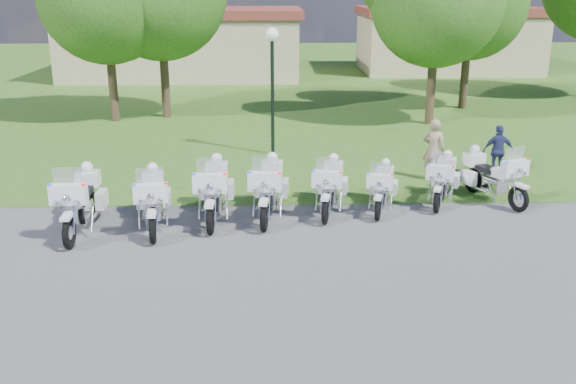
{
  "coord_description": "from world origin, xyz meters",
  "views": [
    {
      "loc": [
        -0.64,
        -12.93,
        5.56
      ],
      "look_at": [
        -0.25,
        1.2,
        0.95
      ],
      "focal_mm": 40.0,
      "sensor_mm": 36.0,
      "label": 1
    }
  ],
  "objects_px": {
    "lamp_post": "(272,60)",
    "bystander_c": "(498,151)",
    "motorcycle_5": "(382,187)",
    "motorcycle_2": "(214,190)",
    "motorcycle_4": "(330,185)",
    "motorcycle_1": "(153,199)",
    "motorcycle_7": "(492,175)",
    "bystander_a": "(434,150)",
    "motorcycle_6": "(443,179)",
    "motorcycle_0": "(80,200)",
    "motorcycle_3": "(269,188)"
  },
  "relations": [
    {
      "from": "motorcycle_2",
      "to": "lamp_post",
      "type": "distance_m",
      "value": 6.83
    },
    {
      "from": "motorcycle_5",
      "to": "bystander_a",
      "type": "relative_size",
      "value": 1.15
    },
    {
      "from": "motorcycle_2",
      "to": "motorcycle_6",
      "type": "bearing_deg",
      "value": -168.9
    },
    {
      "from": "lamp_post",
      "to": "bystander_c",
      "type": "distance_m",
      "value": 7.68
    },
    {
      "from": "motorcycle_7",
      "to": "lamp_post",
      "type": "xyz_separation_m",
      "value": [
        -5.83,
        5.0,
        2.48
      ]
    },
    {
      "from": "lamp_post",
      "to": "motorcycle_1",
      "type": "bearing_deg",
      "value": -112.93
    },
    {
      "from": "motorcycle_2",
      "to": "bystander_a",
      "type": "bearing_deg",
      "value": -152.43
    },
    {
      "from": "motorcycle_1",
      "to": "motorcycle_0",
      "type": "bearing_deg",
      "value": -2.54
    },
    {
      "from": "motorcycle_6",
      "to": "lamp_post",
      "type": "distance_m",
      "value": 7.26
    },
    {
      "from": "motorcycle_1",
      "to": "motorcycle_7",
      "type": "bearing_deg",
      "value": -176.58
    },
    {
      "from": "motorcycle_2",
      "to": "lamp_post",
      "type": "xyz_separation_m",
      "value": [
        1.46,
        6.21,
        2.43
      ]
    },
    {
      "from": "motorcycle_1",
      "to": "motorcycle_2",
      "type": "distance_m",
      "value": 1.52
    },
    {
      "from": "motorcycle_2",
      "to": "motorcycle_7",
      "type": "distance_m",
      "value": 7.4
    },
    {
      "from": "motorcycle_2",
      "to": "motorcycle_1",
      "type": "bearing_deg",
      "value": 22.9
    },
    {
      "from": "motorcycle_5",
      "to": "bystander_c",
      "type": "height_order",
      "value": "bystander_c"
    },
    {
      "from": "motorcycle_5",
      "to": "motorcycle_6",
      "type": "distance_m",
      "value": 1.79
    },
    {
      "from": "motorcycle_3",
      "to": "motorcycle_6",
      "type": "relative_size",
      "value": 1.21
    },
    {
      "from": "lamp_post",
      "to": "motorcycle_4",
      "type": "bearing_deg",
      "value": -75.93
    },
    {
      "from": "motorcycle_3",
      "to": "bystander_c",
      "type": "height_order",
      "value": "motorcycle_3"
    },
    {
      "from": "motorcycle_7",
      "to": "bystander_c",
      "type": "xyz_separation_m",
      "value": [
        0.91,
        2.2,
        0.09
      ]
    },
    {
      "from": "motorcycle_0",
      "to": "motorcycle_5",
      "type": "xyz_separation_m",
      "value": [
        7.3,
        1.29,
        -0.14
      ]
    },
    {
      "from": "bystander_c",
      "to": "lamp_post",
      "type": "bearing_deg",
      "value": -21.03
    },
    {
      "from": "bystander_a",
      "to": "bystander_c",
      "type": "xyz_separation_m",
      "value": [
        2.03,
        0.29,
        -0.13
      ]
    },
    {
      "from": "motorcycle_4",
      "to": "motorcycle_2",
      "type": "bearing_deg",
      "value": 20.89
    },
    {
      "from": "motorcycle_5",
      "to": "bystander_c",
      "type": "xyz_separation_m",
      "value": [
        3.96,
        2.86,
        0.18
      ]
    },
    {
      "from": "motorcycle_4",
      "to": "bystander_a",
      "type": "xyz_separation_m",
      "value": [
        3.27,
        2.64,
        0.24
      ]
    },
    {
      "from": "motorcycle_2",
      "to": "bystander_a",
      "type": "relative_size",
      "value": 1.45
    },
    {
      "from": "motorcycle_6",
      "to": "bystander_c",
      "type": "distance_m",
      "value": 3.24
    },
    {
      "from": "lamp_post",
      "to": "bystander_c",
      "type": "relative_size",
      "value": 2.7
    },
    {
      "from": "motorcycle_3",
      "to": "motorcycle_1",
      "type": "bearing_deg",
      "value": 20.37
    },
    {
      "from": "motorcycle_2",
      "to": "motorcycle_5",
      "type": "relative_size",
      "value": 1.26
    },
    {
      "from": "motorcycle_5",
      "to": "lamp_post",
      "type": "height_order",
      "value": "lamp_post"
    },
    {
      "from": "motorcycle_7",
      "to": "bystander_a",
      "type": "relative_size",
      "value": 1.27
    },
    {
      "from": "motorcycle_1",
      "to": "motorcycle_5",
      "type": "bearing_deg",
      "value": -176.9
    },
    {
      "from": "motorcycle_4",
      "to": "bystander_a",
      "type": "relative_size",
      "value": 1.3
    },
    {
      "from": "motorcycle_1",
      "to": "motorcycle_6",
      "type": "relative_size",
      "value": 1.17
    },
    {
      "from": "motorcycle_2",
      "to": "lamp_post",
      "type": "relative_size",
      "value": 0.63
    },
    {
      "from": "motorcycle_6",
      "to": "motorcycle_7",
      "type": "height_order",
      "value": "motorcycle_7"
    },
    {
      "from": "motorcycle_1",
      "to": "motorcycle_2",
      "type": "relative_size",
      "value": 0.95
    },
    {
      "from": "motorcycle_1",
      "to": "motorcycle_4",
      "type": "xyz_separation_m",
      "value": [
        4.3,
        1.06,
        -0.03
      ]
    },
    {
      "from": "motorcycle_2",
      "to": "bystander_c",
      "type": "distance_m",
      "value": 8.89
    },
    {
      "from": "bystander_a",
      "to": "bystander_c",
      "type": "bearing_deg",
      "value": -145.43
    },
    {
      "from": "motorcycle_7",
      "to": "lamp_post",
      "type": "height_order",
      "value": "lamp_post"
    },
    {
      "from": "motorcycle_2",
      "to": "motorcycle_6",
      "type": "height_order",
      "value": "motorcycle_2"
    },
    {
      "from": "motorcycle_4",
      "to": "bystander_c",
      "type": "xyz_separation_m",
      "value": [
        5.31,
        2.93,
        0.11
      ]
    },
    {
      "from": "motorcycle_2",
      "to": "motorcycle_7",
      "type": "relative_size",
      "value": 1.14
    },
    {
      "from": "motorcycle_6",
      "to": "motorcycle_7",
      "type": "bearing_deg",
      "value": -152.91
    },
    {
      "from": "motorcycle_3",
      "to": "bystander_a",
      "type": "xyz_separation_m",
      "value": [
        4.83,
        3.0,
        0.18
      ]
    },
    {
      "from": "lamp_post",
      "to": "bystander_c",
      "type": "xyz_separation_m",
      "value": [
        6.74,
        -2.79,
        -2.39
      ]
    },
    {
      "from": "motorcycle_0",
      "to": "motorcycle_6",
      "type": "relative_size",
      "value": 1.23
    }
  ]
}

